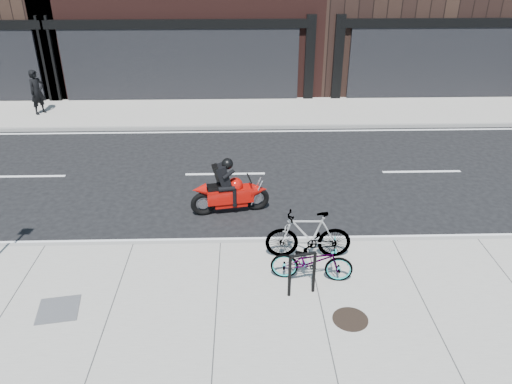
{
  "coord_description": "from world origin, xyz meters",
  "views": [
    {
      "loc": [
        0.54,
        -11.68,
        6.42
      ],
      "look_at": [
        0.85,
        -0.96,
        0.9
      ],
      "focal_mm": 35.0,
      "sensor_mm": 36.0,
      "label": 1
    }
  ],
  "objects_px": {
    "pedestrian": "(37,92)",
    "motorcycle": "(233,190)",
    "bicycle_front": "(312,261)",
    "bike_rack": "(302,270)",
    "manhole_cover": "(350,319)",
    "utility_grate": "(58,309)",
    "bicycle_rear": "(308,235)"
  },
  "relations": [
    {
      "from": "motorcycle",
      "to": "manhole_cover",
      "type": "xyz_separation_m",
      "value": [
        2.19,
        -4.33,
        -0.49
      ]
    },
    {
      "from": "bike_rack",
      "to": "utility_grate",
      "type": "relative_size",
      "value": 1.26
    },
    {
      "from": "bike_rack",
      "to": "motorcycle",
      "type": "height_order",
      "value": "motorcycle"
    },
    {
      "from": "bicycle_front",
      "to": "bike_rack",
      "type": "bearing_deg",
      "value": 158.79
    },
    {
      "from": "bike_rack",
      "to": "bicycle_rear",
      "type": "relative_size",
      "value": 0.51
    },
    {
      "from": "bicycle_rear",
      "to": "motorcycle",
      "type": "distance_m",
      "value": 2.82
    },
    {
      "from": "pedestrian",
      "to": "bicycle_front",
      "type": "bearing_deg",
      "value": -107.1
    },
    {
      "from": "bicycle_rear",
      "to": "manhole_cover",
      "type": "bearing_deg",
      "value": 16.93
    },
    {
      "from": "bike_rack",
      "to": "motorcycle",
      "type": "relative_size",
      "value": 0.46
    },
    {
      "from": "motorcycle",
      "to": "utility_grate",
      "type": "distance_m",
      "value": 5.12
    },
    {
      "from": "motorcycle",
      "to": "manhole_cover",
      "type": "distance_m",
      "value": 4.88
    },
    {
      "from": "motorcycle",
      "to": "pedestrian",
      "type": "distance_m",
      "value": 11.1
    },
    {
      "from": "bicycle_rear",
      "to": "motorcycle",
      "type": "relative_size",
      "value": 0.91
    },
    {
      "from": "bicycle_front",
      "to": "utility_grate",
      "type": "bearing_deg",
      "value": 106.72
    },
    {
      "from": "bicycle_front",
      "to": "motorcycle",
      "type": "distance_m",
      "value": 3.48
    },
    {
      "from": "manhole_cover",
      "to": "bicycle_rear",
      "type": "bearing_deg",
      "value": 105.15
    },
    {
      "from": "pedestrian",
      "to": "motorcycle",
      "type": "bearing_deg",
      "value": -103.18
    },
    {
      "from": "bicycle_rear",
      "to": "motorcycle",
      "type": "bearing_deg",
      "value": -142.55
    },
    {
      "from": "bicycle_rear",
      "to": "manhole_cover",
      "type": "distance_m",
      "value": 2.19
    },
    {
      "from": "motorcycle",
      "to": "utility_grate",
      "type": "relative_size",
      "value": 2.73
    },
    {
      "from": "bicycle_front",
      "to": "manhole_cover",
      "type": "height_order",
      "value": "bicycle_front"
    },
    {
      "from": "bicycle_front",
      "to": "pedestrian",
      "type": "height_order",
      "value": "pedestrian"
    },
    {
      "from": "utility_grate",
      "to": "bike_rack",
      "type": "bearing_deg",
      "value": 4.45
    },
    {
      "from": "motorcycle",
      "to": "bike_rack",
      "type": "bearing_deg",
      "value": -78.8
    },
    {
      "from": "bicycle_front",
      "to": "manhole_cover",
      "type": "xyz_separation_m",
      "value": [
        0.57,
        -1.25,
        -0.43
      ]
    },
    {
      "from": "manhole_cover",
      "to": "pedestrian",
      "type": "bearing_deg",
      "value": 129.01
    },
    {
      "from": "motorcycle",
      "to": "utility_grate",
      "type": "height_order",
      "value": "motorcycle"
    },
    {
      "from": "bicycle_rear",
      "to": "pedestrian",
      "type": "xyz_separation_m",
      "value": [
        -9.39,
        10.23,
        0.31
      ]
    },
    {
      "from": "bike_rack",
      "to": "motorcycle",
      "type": "xyz_separation_m",
      "value": [
        -1.37,
        3.54,
        -0.06
      ]
    },
    {
      "from": "pedestrian",
      "to": "manhole_cover",
      "type": "xyz_separation_m",
      "value": [
        9.94,
        -12.27,
        -0.86
      ]
    },
    {
      "from": "bike_rack",
      "to": "utility_grate",
      "type": "xyz_separation_m",
      "value": [
        -4.64,
        -0.36,
        -0.55
      ]
    },
    {
      "from": "motorcycle",
      "to": "manhole_cover",
      "type": "bearing_deg",
      "value": -73.03
    }
  ]
}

